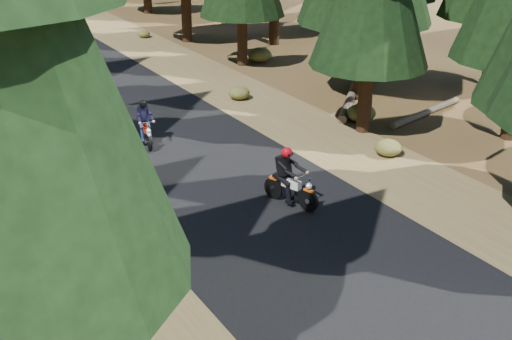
% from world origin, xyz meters
% --- Properties ---
extents(ground, '(120.00, 120.00, 0.00)m').
position_xyz_m(ground, '(0.00, 0.00, 0.00)').
color(ground, '#432D18').
rests_on(ground, ground).
extents(road, '(6.00, 100.00, 0.01)m').
position_xyz_m(road, '(0.00, 5.00, 0.01)').
color(road, black).
rests_on(road, ground).
extents(shoulder_l, '(3.20, 100.00, 0.01)m').
position_xyz_m(shoulder_l, '(-4.60, 5.00, 0.00)').
color(shoulder_l, brown).
rests_on(shoulder_l, ground).
extents(shoulder_r, '(3.20, 100.00, 0.01)m').
position_xyz_m(shoulder_r, '(4.60, 5.00, 0.00)').
color(shoulder_r, brown).
rests_on(shoulder_r, ground).
extents(log_near, '(3.89, 3.80, 0.32)m').
position_xyz_m(log_near, '(7.69, 7.14, 0.16)').
color(log_near, '#4C4233').
rests_on(log_near, ground).
extents(log_far, '(4.09, 1.13, 0.24)m').
position_xyz_m(log_far, '(9.02, 4.51, 0.12)').
color(log_far, '#4C4233').
rests_on(log_far, ground).
extents(understory_shrubs, '(16.25, 32.44, 0.66)m').
position_xyz_m(understory_shrubs, '(1.13, 7.08, 0.28)').
color(understory_shrubs, '#474C1E').
rests_on(understory_shrubs, ground).
extents(rider_lead, '(1.03, 1.82, 1.55)m').
position_xyz_m(rider_lead, '(0.89, 1.25, 0.52)').
color(rider_lead, silver).
rests_on(rider_lead, road).
extents(rider_follow, '(0.80, 1.68, 1.44)m').
position_xyz_m(rider_follow, '(-0.66, 7.11, 0.49)').
color(rider_follow, '#A11D0A').
rests_on(rider_follow, road).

